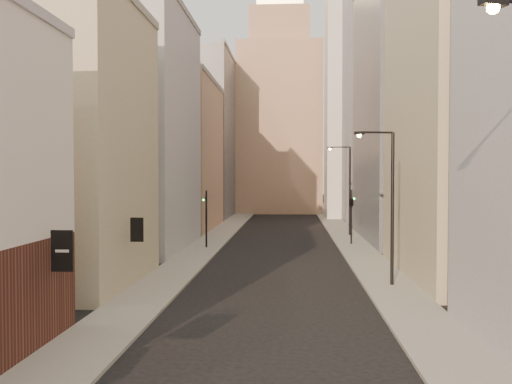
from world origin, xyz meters
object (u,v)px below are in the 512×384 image
(streetlamp_mid, at_px, (389,199))
(traffic_light_left, at_px, (206,209))
(streetlamp_far, at_px, (347,185))
(traffic_light_right, at_px, (351,202))
(white_tower, at_px, (353,91))
(clock_tower, at_px, (280,109))

(streetlamp_mid, distance_m, traffic_light_left, 20.30)
(streetlamp_far, height_order, traffic_light_left, streetlamp_far)
(streetlamp_mid, height_order, traffic_light_right, streetlamp_mid)
(streetlamp_far, relative_size, traffic_light_left, 1.85)
(streetlamp_far, relative_size, traffic_light_right, 1.85)
(white_tower, xyz_separation_m, streetlamp_far, (-3.26, -24.99, -13.32))
(traffic_light_right, bearing_deg, white_tower, -96.99)
(white_tower, distance_m, traffic_light_right, 35.94)
(streetlamp_mid, xyz_separation_m, traffic_light_left, (-12.67, 15.79, -1.57))
(streetlamp_far, height_order, traffic_light_right, streetlamp_far)
(white_tower, bearing_deg, streetlamp_far, -97.42)
(white_tower, xyz_separation_m, streetlamp_mid, (-3.60, -51.67, -13.60))
(traffic_light_left, bearing_deg, streetlamp_mid, 140.56)
(white_tower, distance_m, streetlamp_far, 28.51)
(clock_tower, distance_m, streetlamp_far, 41.63)
(clock_tower, distance_m, traffic_light_left, 52.13)
(clock_tower, relative_size, traffic_light_left, 8.98)
(clock_tower, height_order, traffic_light_left, clock_tower)
(white_tower, height_order, traffic_light_left, white_tower)
(streetlamp_mid, xyz_separation_m, traffic_light_right, (-0.06, 19.06, -1.07))
(traffic_light_left, height_order, traffic_light_right, same)
(clock_tower, bearing_deg, white_tower, -51.84)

